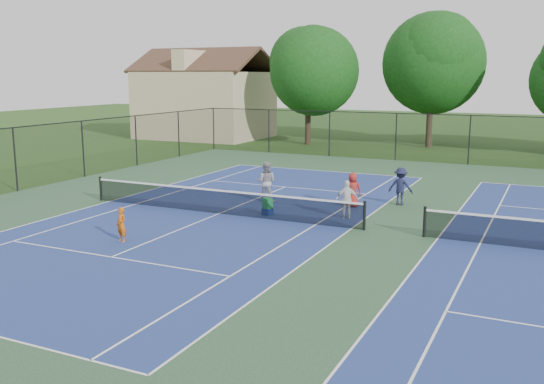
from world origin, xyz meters
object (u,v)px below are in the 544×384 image
at_px(tree_back_a, 309,66).
at_px(ball_hopper, 267,203).
at_px(bystander_b, 401,186).
at_px(bystander_a, 347,199).
at_px(tree_back_b, 432,58).
at_px(clapboard_house, 205,102).
at_px(child_player, 121,225).
at_px(ball_crate, 267,212).
at_px(instructor, 266,182).
at_px(bystander_c, 353,190).

xyz_separation_m(tree_back_a, ball_hopper, (7.83, -23.35, -5.56)).
relative_size(bystander_b, ball_hopper, 3.90).
relative_size(tree_back_a, bystander_b, 5.73).
bearing_deg(bystander_a, ball_hopper, -15.19).
height_order(tree_back_b, clapboard_house, tree_back_b).
relative_size(child_player, ball_hopper, 2.82).
bearing_deg(ball_crate, bystander_a, 15.12).
relative_size(bystander_a, bystander_b, 0.93).
height_order(child_player, ball_hopper, child_player).
bearing_deg(clapboard_house, bystander_a, -48.53).
bearing_deg(tree_back_a, bystander_a, -64.39).
relative_size(clapboard_house, bystander_a, 7.25).
height_order(bystander_a, ball_crate, bystander_a).
bearing_deg(child_player, clapboard_house, 134.70).
distance_m(tree_back_a, instructor, 22.72).
xyz_separation_m(tree_back_b, bystander_a, (1.81, -24.55, -5.85)).
bearing_deg(ball_hopper, clapboard_house, 126.21).
bearing_deg(bystander_a, tree_back_b, -116.10).
bearing_deg(clapboard_house, ball_hopper, -53.79).
distance_m(tree_back_a, child_player, 29.81).
xyz_separation_m(instructor, bystander_b, (5.39, 1.87, -0.08)).
bearing_deg(instructor, ball_hopper, 105.52).
height_order(tree_back_a, clapboard_house, tree_back_a).
bearing_deg(ball_hopper, instructor, 117.23).
bearing_deg(bystander_a, bystander_c, -108.16).
xyz_separation_m(bystander_b, ball_hopper, (-4.23, -4.12, -0.32)).
bearing_deg(bystander_a, ball_crate, -15.19).
relative_size(instructor, bystander_c, 1.21).
relative_size(bystander_b, bystander_c, 1.10).
relative_size(bystander_c, ball_hopper, 3.54).
height_order(bystander_b, bystander_c, bystander_b).
height_order(tree_back_b, instructor, tree_back_b).
bearing_deg(tree_back_b, bystander_c, -86.51).
relative_size(tree_back_b, bystander_c, 6.91).
bearing_deg(bystander_b, bystander_c, 37.39).
relative_size(tree_back_b, ball_hopper, 24.50).
bearing_deg(instructor, bystander_a, 149.00).
height_order(child_player, bystander_c, bystander_c).
height_order(tree_back_a, bystander_b, tree_back_a).
xyz_separation_m(bystander_a, ball_hopper, (-2.98, -0.81, -0.27)).
relative_size(tree_back_a, clapboard_house, 0.85).
xyz_separation_m(clapboard_house, child_player, (15.15, -29.85, -2.51)).
bearing_deg(tree_back_b, child_player, -97.12).
xyz_separation_m(ball_crate, ball_hopper, (0.00, 0.00, 0.34)).
bearing_deg(clapboard_house, child_player, -63.09).
bearing_deg(ball_crate, ball_hopper, 0.00).
relative_size(tree_back_b, clapboard_house, 0.93).
bearing_deg(instructor, child_player, 67.21).
distance_m(tree_back_a, tree_back_b, 9.24).
distance_m(bystander_a, ball_crate, 3.15).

